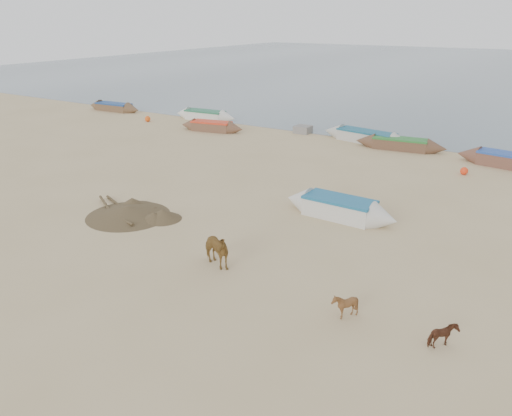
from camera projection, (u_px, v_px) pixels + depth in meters
The scene contains 9 objects.
ground at pixel (198, 267), 18.16m from camera, with size 140.00×140.00×0.00m, color tan.
sea at pixel (506, 70), 82.86m from camera, with size 160.00×160.00×0.00m, color slate.
cow_adult at pixel (215, 249), 17.99m from camera, with size 0.73×1.60×1.35m, color brown.
calf_front at pixel (345, 305), 14.99m from camera, with size 0.68×0.76×0.84m, color brown.
calf_right at pixel (444, 336), 13.64m from camera, with size 0.71×0.61×0.72m, color #552D1B.
near_canoe at pixel (339, 208), 22.49m from camera, with size 5.40×1.37×0.92m, color silver, non-canonical shape.
debris_pile at pixel (128, 211), 22.72m from camera, with size 3.82×3.82×0.45m, color brown.
waterline_canoes at pixel (376, 141), 34.57m from camera, with size 59.96×5.34×0.86m.
beach_clutter at pixel (436, 154), 31.85m from camera, with size 44.12×5.55×0.64m.
Camera 1 is at (10.41, -12.53, 8.57)m, focal length 35.00 mm.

